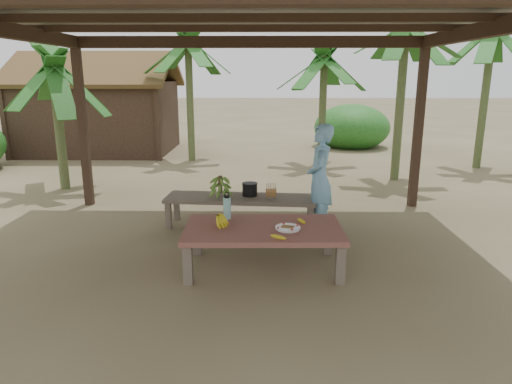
{
  "coord_description": "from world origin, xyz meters",
  "views": [
    {
      "loc": [
        0.21,
        -5.32,
        2.2
      ],
      "look_at": [
        0.14,
        0.09,
        0.8
      ],
      "focal_mm": 32.0,
      "sensor_mm": 36.0,
      "label": 1
    }
  ],
  "objects_px": {
    "work_table": "(263,232)",
    "bench": "(240,201)",
    "cooking_pot": "(250,190)",
    "water_flask": "(227,207)",
    "woman": "(320,178)",
    "ripe_banana_bunch": "(217,220)",
    "plate": "(288,228)"
  },
  "relations": [
    {
      "from": "bench",
      "to": "water_flask",
      "type": "relative_size",
      "value": 6.66
    },
    {
      "from": "ripe_banana_bunch",
      "to": "water_flask",
      "type": "height_order",
      "value": "water_flask"
    },
    {
      "from": "bench",
      "to": "plate",
      "type": "height_order",
      "value": "plate"
    },
    {
      "from": "work_table",
      "to": "cooking_pot",
      "type": "xyz_separation_m",
      "value": [
        -0.2,
        1.59,
        0.11
      ]
    },
    {
      "from": "bench",
      "to": "plate",
      "type": "bearing_deg",
      "value": -64.59
    },
    {
      "from": "water_flask",
      "to": "woman",
      "type": "xyz_separation_m",
      "value": [
        1.24,
        1.03,
        0.13
      ]
    },
    {
      "from": "water_flask",
      "to": "woman",
      "type": "distance_m",
      "value": 1.62
    },
    {
      "from": "plate",
      "to": "cooking_pot",
      "type": "bearing_deg",
      "value": 105.88
    },
    {
      "from": "water_flask",
      "to": "woman",
      "type": "height_order",
      "value": "woman"
    },
    {
      "from": "plate",
      "to": "woman",
      "type": "height_order",
      "value": "woman"
    },
    {
      "from": "plate",
      "to": "water_flask",
      "type": "relative_size",
      "value": 0.85
    },
    {
      "from": "work_table",
      "to": "bench",
      "type": "bearing_deg",
      "value": 101.4
    },
    {
      "from": "bench",
      "to": "ripe_banana_bunch",
      "type": "bearing_deg",
      "value": -93.33
    },
    {
      "from": "work_table",
      "to": "cooking_pot",
      "type": "distance_m",
      "value": 1.6
    },
    {
      "from": "cooking_pot",
      "to": "plate",
      "type": "bearing_deg",
      "value": -74.12
    },
    {
      "from": "work_table",
      "to": "ripe_banana_bunch",
      "type": "relative_size",
      "value": 7.33
    },
    {
      "from": "ripe_banana_bunch",
      "to": "cooking_pot",
      "type": "distance_m",
      "value": 1.58
    },
    {
      "from": "plate",
      "to": "cooking_pot",
      "type": "xyz_separation_m",
      "value": [
        -0.47,
        1.67,
        0.03
      ]
    },
    {
      "from": "water_flask",
      "to": "cooking_pot",
      "type": "relative_size",
      "value": 1.53
    },
    {
      "from": "ripe_banana_bunch",
      "to": "plate",
      "type": "bearing_deg",
      "value": -8.57
    },
    {
      "from": "cooking_pot",
      "to": "woman",
      "type": "distance_m",
      "value": 1.05
    },
    {
      "from": "plate",
      "to": "cooking_pot",
      "type": "height_order",
      "value": "cooking_pot"
    },
    {
      "from": "bench",
      "to": "plate",
      "type": "xyz_separation_m",
      "value": [
        0.61,
        -1.6,
        0.12
      ]
    },
    {
      "from": "work_table",
      "to": "cooking_pot",
      "type": "height_order",
      "value": "cooking_pot"
    },
    {
      "from": "bench",
      "to": "cooking_pot",
      "type": "xyz_separation_m",
      "value": [
        0.14,
        0.07,
        0.15
      ]
    },
    {
      "from": "cooking_pot",
      "to": "woman",
      "type": "height_order",
      "value": "woman"
    },
    {
      "from": "woman",
      "to": "bench",
      "type": "bearing_deg",
      "value": -91.3
    },
    {
      "from": "bench",
      "to": "work_table",
      "type": "bearing_deg",
      "value": -73.08
    },
    {
      "from": "bench",
      "to": "woman",
      "type": "xyz_separation_m",
      "value": [
        1.14,
        -0.17,
        0.38
      ]
    },
    {
      "from": "work_table",
      "to": "plate",
      "type": "xyz_separation_m",
      "value": [
        0.28,
        -0.08,
        0.08
      ]
    },
    {
      "from": "woman",
      "to": "work_table",
      "type": "bearing_deg",
      "value": -23.54
    },
    {
      "from": "work_table",
      "to": "bench",
      "type": "distance_m",
      "value": 1.55
    }
  ]
}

